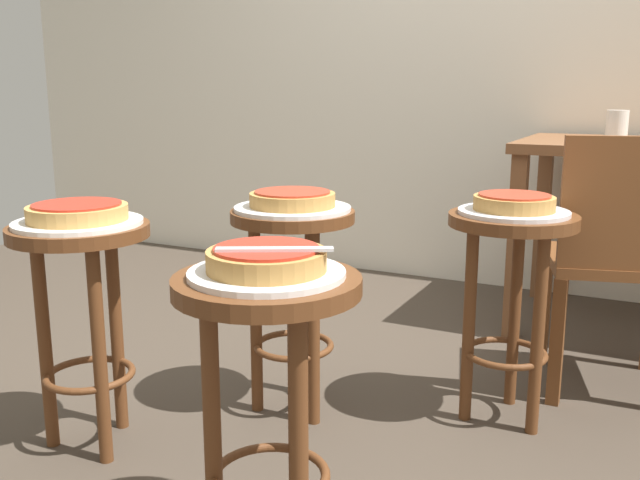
% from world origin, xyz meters
% --- Properties ---
extents(ground_plane, '(6.00, 6.00, 0.00)m').
position_xyz_m(ground_plane, '(0.00, 0.00, 0.00)').
color(ground_plane, '#42382D').
extents(stool_foreground, '(0.37, 0.37, 0.63)m').
position_xyz_m(stool_foreground, '(0.11, -0.76, 0.47)').
color(stool_foreground, '#5B3319').
rests_on(stool_foreground, ground_plane).
extents(serving_plate_foreground, '(0.31, 0.31, 0.01)m').
position_xyz_m(serving_plate_foreground, '(0.11, -0.76, 0.64)').
color(serving_plate_foreground, silver).
rests_on(serving_plate_foreground, stool_foreground).
extents(pizza_foreground, '(0.23, 0.23, 0.05)m').
position_xyz_m(pizza_foreground, '(0.11, -0.76, 0.67)').
color(pizza_foreground, '#B78442').
rests_on(pizza_foreground, serving_plate_foreground).
extents(stool_middle, '(0.37, 0.37, 0.63)m').
position_xyz_m(stool_middle, '(-0.60, -0.54, 0.47)').
color(stool_middle, '#5B3319').
rests_on(stool_middle, ground_plane).
extents(serving_plate_middle, '(0.34, 0.34, 0.01)m').
position_xyz_m(serving_plate_middle, '(-0.60, -0.54, 0.64)').
color(serving_plate_middle, white).
rests_on(serving_plate_middle, stool_middle).
extents(pizza_middle, '(0.26, 0.26, 0.05)m').
position_xyz_m(pizza_middle, '(-0.60, -0.54, 0.67)').
color(pizza_middle, tan).
rests_on(pizza_middle, serving_plate_middle).
extents(stool_leftside, '(0.37, 0.37, 0.63)m').
position_xyz_m(stool_leftside, '(-0.20, -0.09, 0.47)').
color(stool_leftside, '#5B3319').
rests_on(stool_leftside, ground_plane).
extents(serving_plate_leftside, '(0.35, 0.35, 0.01)m').
position_xyz_m(serving_plate_leftside, '(-0.20, -0.09, 0.64)').
color(serving_plate_leftside, silver).
rests_on(serving_plate_leftside, stool_leftside).
extents(pizza_leftside, '(0.25, 0.25, 0.05)m').
position_xyz_m(pizza_leftside, '(-0.20, -0.09, 0.67)').
color(pizza_leftside, '#B78442').
rests_on(pizza_leftside, serving_plate_leftside).
extents(stool_rear, '(0.37, 0.37, 0.63)m').
position_xyz_m(stool_rear, '(0.40, 0.14, 0.47)').
color(stool_rear, '#5B3319').
rests_on(stool_rear, ground_plane).
extents(serving_plate_rear, '(0.32, 0.32, 0.01)m').
position_xyz_m(serving_plate_rear, '(0.40, 0.14, 0.64)').
color(serving_plate_rear, silver).
rests_on(serving_plate_rear, stool_rear).
extents(pizza_rear, '(0.23, 0.23, 0.05)m').
position_xyz_m(pizza_rear, '(0.40, 0.14, 0.67)').
color(pizza_rear, '#B78442').
rests_on(pizza_rear, serving_plate_rear).
extents(cup_near_edge, '(0.08, 0.08, 0.12)m').
position_xyz_m(cup_near_edge, '(0.59, 1.04, 0.84)').
color(cup_near_edge, silver).
rests_on(cup_near_edge, dining_table).
extents(wooden_chair, '(0.49, 0.49, 0.85)m').
position_xyz_m(wooden_chair, '(0.67, 0.47, 0.47)').
color(wooden_chair, brown).
rests_on(wooden_chair, ground_plane).
extents(pizza_server_knife, '(0.21, 0.12, 0.01)m').
position_xyz_m(pizza_server_knife, '(0.14, -0.78, 0.69)').
color(pizza_server_knife, silver).
rests_on(pizza_server_knife, pizza_foreground).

